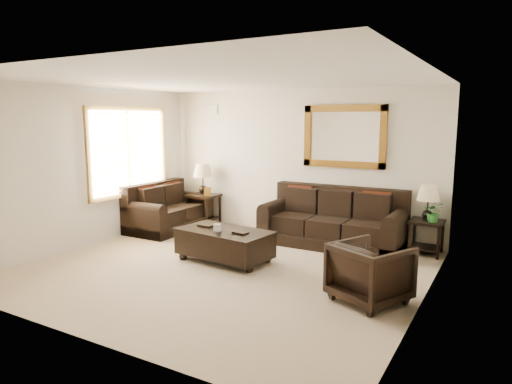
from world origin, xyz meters
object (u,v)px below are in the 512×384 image
Objects in this scene: sofa at (333,224)px; armchair at (370,270)px; end_table_left at (203,185)px; loveseat at (167,212)px; end_table_right at (428,210)px; coffee_table at (224,242)px.

sofa is 2.54m from armchair.
sofa is at bearing -2.92° from end_table_left.
armchair is at bearing -109.75° from loveseat.
armchair is at bearing -29.51° from end_table_left.
end_table_right is at bearing 6.72° from sofa.
sofa is 1.59× the size of coffee_table.
sofa is at bearing 63.95° from coffee_table.
end_table_left is 0.83× the size of coffee_table.
loveseat is 4.79m from armchair.
coffee_table is 2.42m from armchair.
end_table_right is (4.74, 0.76, 0.39)m from loveseat.
armchair is (-0.23, -2.38, -0.34)m from end_table_right.
sofa is at bearing -34.32° from armchair.
sofa reaches higher than coffee_table.
coffee_table is at bearing -118.31° from loveseat.
loveseat is 1.30× the size of end_table_left.
sofa is 1.91× the size of end_table_left.
loveseat is at bearing 5.89° from armchair.
coffee_table is (-2.61, -1.91, -0.43)m from end_table_right.
loveseat is (-3.23, -0.58, -0.02)m from sofa.
end_table_right is at bearing -80.90° from loveseat.
loveseat is 1.08× the size of coffee_table.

